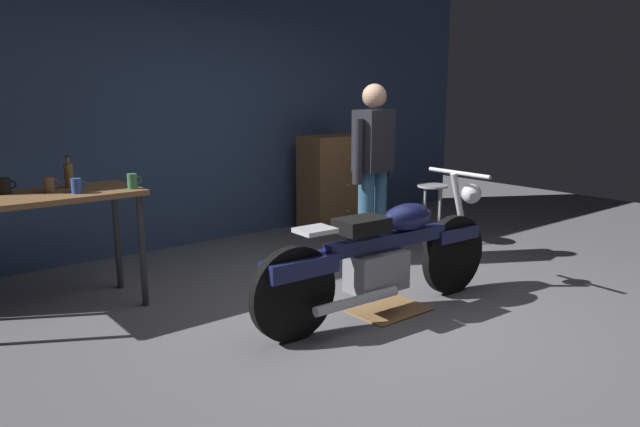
# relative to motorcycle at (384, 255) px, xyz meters

# --- Properties ---
(ground_plane) EXTENTS (12.00, 12.00, 0.00)m
(ground_plane) POSITION_rel_motorcycle_xyz_m (-0.07, -0.02, -0.45)
(ground_plane) COLOR slate
(back_wall) EXTENTS (8.00, 0.12, 3.10)m
(back_wall) POSITION_rel_motorcycle_xyz_m (-0.07, 2.78, 1.10)
(back_wall) COLOR #384C70
(back_wall) RESTS_ON ground_plane
(workbench) EXTENTS (1.30, 0.64, 0.90)m
(workbench) POSITION_rel_motorcycle_xyz_m (-1.89, 1.52, 0.34)
(workbench) COLOR brown
(workbench) RESTS_ON ground_plane
(motorcycle) EXTENTS (2.19, 0.60, 1.00)m
(motorcycle) POSITION_rel_motorcycle_xyz_m (0.00, 0.00, 0.00)
(motorcycle) COLOR black
(motorcycle) RESTS_ON ground_plane
(person_standing) EXTENTS (0.56, 0.29, 1.67)m
(person_standing) POSITION_rel_motorcycle_xyz_m (0.83, 0.99, 0.48)
(person_standing) COLOR #335F82
(person_standing) RESTS_ON ground_plane
(shop_stool) EXTENTS (0.32, 0.32, 0.64)m
(shop_stool) POSITION_rel_motorcycle_xyz_m (1.80, 1.10, 0.05)
(shop_stool) COLOR #B2B2B7
(shop_stool) RESTS_ON ground_plane
(wooden_dresser) EXTENTS (0.80, 0.47, 1.10)m
(wooden_dresser) POSITION_rel_motorcycle_xyz_m (1.46, 2.28, 0.10)
(wooden_dresser) COLOR brown
(wooden_dresser) RESTS_ON ground_plane
(drip_tray) EXTENTS (0.56, 0.40, 0.01)m
(drip_tray) POSITION_rel_motorcycle_xyz_m (0.08, 0.00, -0.44)
(drip_tray) COLOR olive
(drip_tray) RESTS_ON ground_plane
(mug_brown_stoneware) EXTENTS (0.11, 0.07, 0.11)m
(mug_brown_stoneware) POSITION_rel_motorcycle_xyz_m (-1.84, 1.55, 0.50)
(mug_brown_stoneware) COLOR brown
(mug_brown_stoneware) RESTS_ON workbench
(mug_blue_enamel) EXTENTS (0.11, 0.07, 0.11)m
(mug_blue_enamel) POSITION_rel_motorcycle_xyz_m (-1.70, 1.37, 0.50)
(mug_blue_enamel) COLOR #2D51AD
(mug_blue_enamel) RESTS_ON workbench
(mug_green_speckled) EXTENTS (0.11, 0.07, 0.11)m
(mug_green_speckled) POSITION_rel_motorcycle_xyz_m (-1.32, 1.32, 0.51)
(mug_green_speckled) COLOR #3D7F4C
(mug_green_speckled) RESTS_ON workbench
(mug_black_matte) EXTENTS (0.11, 0.08, 0.11)m
(mug_black_matte) POSITION_rel_motorcycle_xyz_m (-2.10, 1.66, 0.51)
(mug_black_matte) COLOR black
(mug_black_matte) RESTS_ON workbench
(bottle) EXTENTS (0.06, 0.06, 0.24)m
(bottle) POSITION_rel_motorcycle_xyz_m (-1.67, 1.66, 0.55)
(bottle) COLOR olive
(bottle) RESTS_ON workbench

